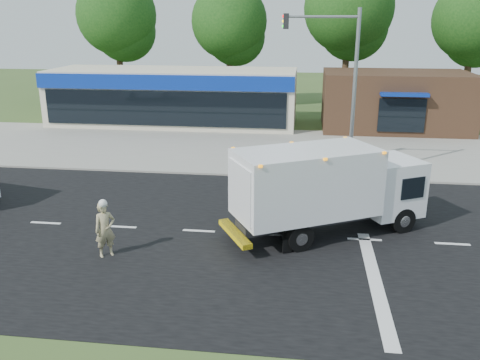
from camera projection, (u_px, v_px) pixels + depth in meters
The scene contains 11 objects.
ground at pixel (280, 235), 18.40m from camera, with size 120.00×120.00×0.00m, color #385123.
road_asphalt at pixel (280, 235), 18.40m from camera, with size 60.00×14.00×0.02m, color black.
sidewalk at pixel (289, 170), 26.13m from camera, with size 60.00×2.40×0.12m, color gray.
parking_apron at pixel (292, 145), 31.63m from camera, with size 60.00×9.00×0.02m, color gray.
lane_markings at pixel (318, 253), 16.95m from camera, with size 55.20×7.00×0.01m.
ems_box_truck at pixel (326, 185), 18.01m from camera, with size 7.50×5.46×3.24m.
emergency_worker at pixel (105, 229), 16.54m from camera, with size 0.81×0.78×1.98m.
retail_strip_mall at pixel (174, 96), 37.73m from camera, with size 18.00×6.20×4.00m.
brown_storefront at pixel (395, 101), 35.83m from camera, with size 10.00×6.70×4.00m.
traffic_signal_pole at pixel (341, 76), 23.81m from camera, with size 3.51×0.25×8.00m.
background_trees at pixel (290, 21), 42.90m from camera, with size 36.77×7.39×12.10m.
Camera 1 is at (0.72, -16.98, 7.47)m, focal length 38.00 mm.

